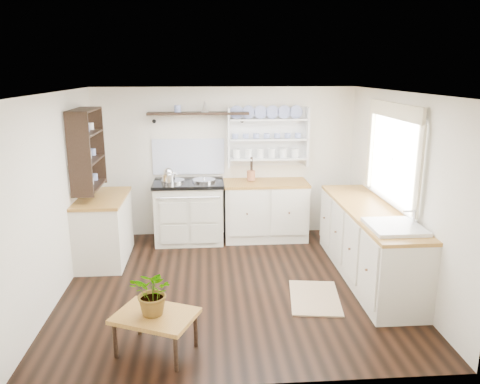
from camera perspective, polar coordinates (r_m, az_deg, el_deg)
floor at (r=5.83m, az=-0.90°, el=-11.16°), size 4.00×3.80×0.01m
wall_back at (r=7.29m, az=-1.81°, el=3.63°), size 4.00×0.02×2.30m
wall_right at (r=5.89m, az=18.86°, el=0.20°), size 0.02×3.80×2.30m
wall_left at (r=5.69m, az=-21.50°, el=-0.54°), size 0.02×3.80×2.30m
ceiling at (r=5.26m, az=-1.00°, el=12.03°), size 4.00×3.80×0.01m
window at (r=5.93m, az=18.18°, el=4.44°), size 0.08×1.55×1.22m
aga_cooker at (r=7.13m, az=-6.21°, el=-2.30°), size 1.04×0.72×0.96m
back_cabinets at (r=7.21m, az=3.11°, el=-2.15°), size 1.27×0.63×0.90m
right_cabinets at (r=6.07m, az=15.34°, el=-5.93°), size 0.62×2.43×0.90m
belfast_sink at (r=5.30m, az=18.25°, el=-5.27°), size 0.55×0.60×0.45m
left_cabinets at (r=6.64m, az=-16.24°, el=-4.23°), size 0.62×1.13×0.90m
plate_rack at (r=7.24m, az=3.36°, el=6.80°), size 1.20×0.22×0.90m
high_shelf at (r=7.05m, az=-5.11°, el=9.44°), size 1.50×0.29×0.16m
left_shelving at (r=6.41m, az=-18.16°, el=5.03°), size 0.28×0.80×1.05m
kettle at (r=6.88m, az=-8.70°, el=1.94°), size 0.19×0.19×0.23m
utensil_crock at (r=7.13m, az=1.34°, el=2.03°), size 0.13×0.13×0.15m
center_table at (r=4.49m, az=-10.28°, el=-14.93°), size 0.86×0.75×0.39m
potted_plant at (r=4.37m, az=-10.44°, el=-11.92°), size 0.50×0.47×0.44m
floor_rug at (r=5.57m, az=9.09°, el=-12.59°), size 0.66×0.92×0.02m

